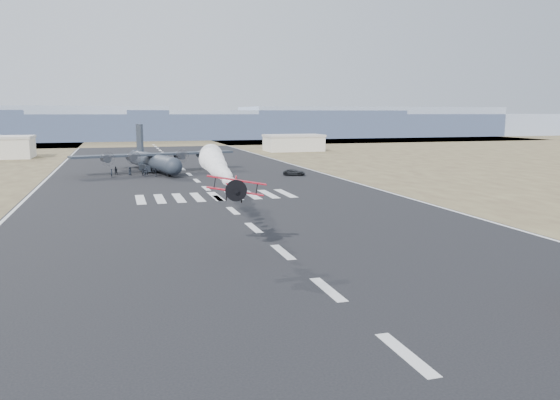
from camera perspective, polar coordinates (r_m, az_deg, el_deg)
name	(u,v)px	position (r m, az deg, el deg)	size (l,w,h in m)	color
ground	(328,289)	(42.96, 5.02, -9.29)	(500.00, 500.00, 0.00)	black
scrub_far	(150,142)	(268.63, -13.43, 5.93)	(500.00, 80.00, 0.00)	brown
runway_markings	(206,188)	(99.94, -7.73, 1.21)	(60.00, 260.00, 0.01)	silver
ridge_seg_c	(11,123)	(302.04, -26.33, 7.18)	(150.00, 50.00, 17.00)	#8B98B0
ridge_seg_d	(146,127)	(298.33, -13.82, 7.45)	(150.00, 50.00, 13.00)	#8B98B0
ridge_seg_e	(265,124)	(308.52, -1.57, 7.94)	(150.00, 50.00, 15.00)	#8B98B0
ridge_seg_f	(371,122)	(331.39, 9.46, 8.07)	(150.00, 50.00, 17.00)	#8B98B0
ridge_seg_g	(465,125)	(364.61, 18.75, 7.48)	(150.00, 50.00, 13.00)	#8B98B0
hangar_right	(294,143)	(197.84, 1.43, 6.01)	(20.50, 12.50, 5.90)	beige
aerobatic_biplane	(236,187)	(52.77, -4.65, 1.35)	(5.73, 5.17, 2.60)	#B00B2A
smoke_trail	(214,161)	(79.41, -6.94, 4.07)	(4.97, 33.05, 3.60)	white
transport_aircraft	(153,160)	(130.16, -13.11, 4.11)	(37.33, 30.53, 10.86)	#1E212D
support_vehicle	(294,172)	(119.61, 1.48, 2.90)	(2.26, 4.89, 1.36)	black
crew_a	(111,173)	(121.50, -17.20, 2.70)	(0.65, 0.53, 1.78)	black
crew_b	(143,172)	(122.68, -14.10, 2.85)	(0.78, 0.48, 1.61)	black
crew_c	(145,173)	(120.54, -13.91, 2.77)	(1.11, 0.52, 1.72)	black
crew_d	(156,172)	(120.87, -12.86, 2.87)	(1.10, 0.57, 1.88)	black
crew_e	(130,171)	(124.75, -15.41, 2.94)	(0.90, 0.55, 1.84)	black
crew_f	(153,170)	(126.26, -13.14, 3.04)	(1.46, 0.47, 1.58)	black
crew_g	(146,172)	(121.91, -13.78, 2.88)	(0.69, 0.56, 1.88)	black
crew_h	(116,171)	(126.87, -16.80, 2.97)	(0.87, 0.54, 1.79)	black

